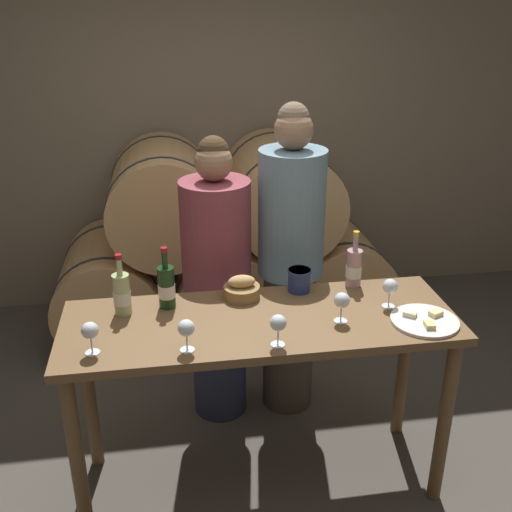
{
  "coord_description": "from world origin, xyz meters",
  "views": [
    {
      "loc": [
        -0.38,
        -2.28,
        2.24
      ],
      "look_at": [
        0.0,
        0.12,
        1.17
      ],
      "focal_mm": 42.0,
      "sensor_mm": 36.0,
      "label": 1
    }
  ],
  "objects_px": {
    "blue_crock": "(299,279)",
    "bread_basket": "(242,289)",
    "wine_glass_right": "(342,301)",
    "wine_bottle_rose": "(354,267)",
    "wine_glass_center": "(278,324)",
    "person_left": "(217,284)",
    "wine_bottle_white": "(122,294)",
    "wine_glass_left": "(186,329)",
    "wine_bottle_red": "(166,287)",
    "wine_glass_far_left": "(90,331)",
    "person_right": "(290,264)",
    "cheese_plate": "(425,320)",
    "wine_glass_far_right": "(390,287)",
    "tasting_table": "(260,345)"
  },
  "relations": [
    {
      "from": "wine_glass_far_left",
      "to": "person_left",
      "type": "bearing_deg",
      "value": 53.55
    },
    {
      "from": "wine_bottle_red",
      "to": "wine_glass_far_left",
      "type": "relative_size",
      "value": 2.12
    },
    {
      "from": "tasting_table",
      "to": "wine_glass_left",
      "type": "height_order",
      "value": "wine_glass_left"
    },
    {
      "from": "wine_bottle_rose",
      "to": "blue_crock",
      "type": "height_order",
      "value": "wine_bottle_rose"
    },
    {
      "from": "person_right",
      "to": "wine_glass_center",
      "type": "distance_m",
      "value": 0.87
    },
    {
      "from": "wine_glass_far_right",
      "to": "person_right",
      "type": "bearing_deg",
      "value": 119.73
    },
    {
      "from": "blue_crock",
      "to": "bread_basket",
      "type": "height_order",
      "value": "same"
    },
    {
      "from": "wine_bottle_white",
      "to": "blue_crock",
      "type": "xyz_separation_m",
      "value": [
        0.83,
        0.09,
        -0.04
      ]
    },
    {
      "from": "wine_glass_left",
      "to": "wine_glass_center",
      "type": "bearing_deg",
      "value": -2.75
    },
    {
      "from": "person_right",
      "to": "wine_glass_far_left",
      "type": "relative_size",
      "value": 12.66
    },
    {
      "from": "wine_bottle_white",
      "to": "wine_glass_far_left",
      "type": "distance_m",
      "value": 0.33
    },
    {
      "from": "tasting_table",
      "to": "wine_glass_far_left",
      "type": "height_order",
      "value": "wine_glass_far_left"
    },
    {
      "from": "tasting_table",
      "to": "wine_bottle_rose",
      "type": "relative_size",
      "value": 6.14
    },
    {
      "from": "tasting_table",
      "to": "bread_basket",
      "type": "relative_size",
      "value": 10.17
    },
    {
      "from": "wine_glass_left",
      "to": "person_left",
      "type": "bearing_deg",
      "value": 76.42
    },
    {
      "from": "bread_basket",
      "to": "cheese_plate",
      "type": "height_order",
      "value": "bread_basket"
    },
    {
      "from": "wine_bottle_rose",
      "to": "wine_glass_far_left",
      "type": "distance_m",
      "value": 1.28
    },
    {
      "from": "blue_crock",
      "to": "wine_glass_right",
      "type": "xyz_separation_m",
      "value": [
        0.12,
        -0.32,
        0.04
      ]
    },
    {
      "from": "wine_bottle_red",
      "to": "wine_bottle_white",
      "type": "relative_size",
      "value": 1.02
    },
    {
      "from": "person_left",
      "to": "wine_glass_center",
      "type": "distance_m",
      "value": 0.88
    },
    {
      "from": "person_right",
      "to": "wine_glass_center",
      "type": "height_order",
      "value": "person_right"
    },
    {
      "from": "person_left",
      "to": "wine_glass_far_left",
      "type": "height_order",
      "value": "person_left"
    },
    {
      "from": "person_left",
      "to": "wine_glass_far_right",
      "type": "distance_m",
      "value": 0.96
    },
    {
      "from": "wine_bottle_white",
      "to": "wine_glass_center",
      "type": "xyz_separation_m",
      "value": [
        0.64,
        -0.37,
        0.0
      ]
    },
    {
      "from": "wine_glass_left",
      "to": "wine_glass_right",
      "type": "xyz_separation_m",
      "value": [
        0.68,
        0.13,
        0.0
      ]
    },
    {
      "from": "cheese_plate",
      "to": "wine_glass_left",
      "type": "bearing_deg",
      "value": -176.39
    },
    {
      "from": "wine_glass_left",
      "to": "wine_glass_right",
      "type": "relative_size",
      "value": 1.0
    },
    {
      "from": "wine_bottle_rose",
      "to": "blue_crock",
      "type": "distance_m",
      "value": 0.28
    },
    {
      "from": "wine_glass_left",
      "to": "wine_glass_center",
      "type": "relative_size",
      "value": 1.0
    },
    {
      "from": "wine_glass_right",
      "to": "wine_glass_far_right",
      "type": "xyz_separation_m",
      "value": [
        0.25,
        0.1,
        0.0
      ]
    },
    {
      "from": "person_left",
      "to": "blue_crock",
      "type": "relative_size",
      "value": 14.05
    },
    {
      "from": "wine_glass_center",
      "to": "wine_bottle_white",
      "type": "bearing_deg",
      "value": 149.73
    },
    {
      "from": "wine_glass_far_left",
      "to": "wine_bottle_rose",
      "type": "bearing_deg",
      "value": 19.35
    },
    {
      "from": "wine_bottle_rose",
      "to": "bread_basket",
      "type": "relative_size",
      "value": 1.66
    },
    {
      "from": "wine_glass_right",
      "to": "wine_glass_center",
      "type": "bearing_deg",
      "value": -154.42
    },
    {
      "from": "person_left",
      "to": "person_right",
      "type": "xyz_separation_m",
      "value": [
        0.4,
        0.0,
        0.09
      ]
    },
    {
      "from": "wine_glass_center",
      "to": "wine_glass_right",
      "type": "xyz_separation_m",
      "value": [
        0.31,
        0.15,
        0.0
      ]
    },
    {
      "from": "wine_glass_far_right",
      "to": "bread_basket",
      "type": "bearing_deg",
      "value": 163.17
    },
    {
      "from": "tasting_table",
      "to": "wine_glass_left",
      "type": "bearing_deg",
      "value": -147.97
    },
    {
      "from": "tasting_table",
      "to": "wine_bottle_white",
      "type": "height_order",
      "value": "wine_bottle_white"
    },
    {
      "from": "blue_crock",
      "to": "wine_glass_right",
      "type": "distance_m",
      "value": 0.34
    },
    {
      "from": "wine_glass_far_right",
      "to": "cheese_plate",
      "type": "bearing_deg",
      "value": -56.72
    },
    {
      "from": "wine_bottle_red",
      "to": "wine_bottle_white",
      "type": "xyz_separation_m",
      "value": [
        -0.2,
        -0.03,
        -0.0
      ]
    },
    {
      "from": "bread_basket",
      "to": "cheese_plate",
      "type": "distance_m",
      "value": 0.84
    },
    {
      "from": "person_left",
      "to": "wine_bottle_white",
      "type": "relative_size",
      "value": 5.58
    },
    {
      "from": "cheese_plate",
      "to": "wine_bottle_red",
      "type": "bearing_deg",
      "value": 163.96
    },
    {
      "from": "tasting_table",
      "to": "wine_glass_far_right",
      "type": "distance_m",
      "value": 0.64
    },
    {
      "from": "wine_bottle_white",
      "to": "wine_glass_far_left",
      "type": "height_order",
      "value": "wine_bottle_white"
    },
    {
      "from": "tasting_table",
      "to": "wine_bottle_rose",
      "type": "distance_m",
      "value": 0.61
    },
    {
      "from": "wine_bottle_red",
      "to": "cheese_plate",
      "type": "bearing_deg",
      "value": -16.04
    }
  ]
}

